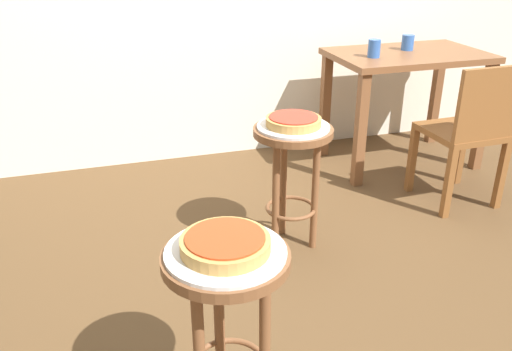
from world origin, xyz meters
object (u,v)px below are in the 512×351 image
(pizza_foreground, at_px, (225,244))
(stool_middle, at_px, (292,160))
(pizza_middle, at_px, (293,121))
(stool_foreground, at_px, (227,300))
(wooden_chair, at_px, (470,130))
(cup_near_edge, at_px, (374,48))
(serving_plate_middle, at_px, (293,127))
(serving_plate_foreground, at_px, (226,252))
(dining_table, at_px, (406,72))
(cup_far_edge, at_px, (408,42))

(pizza_foreground, relative_size, stool_middle, 0.41)
(pizza_foreground, height_order, stool_middle, pizza_foreground)
(pizza_middle, bearing_deg, stool_middle, -93.58)
(stool_foreground, bearing_deg, wooden_chair, 32.90)
(pizza_middle, bearing_deg, stool_foreground, -120.84)
(stool_middle, height_order, wooden_chair, wooden_chair)
(stool_foreground, bearing_deg, cup_near_edge, 50.97)
(pizza_middle, bearing_deg, wooden_chair, 6.89)
(stool_middle, xyz_separation_m, pizza_middle, (0.00, 0.00, 0.20))
(serving_plate_middle, bearing_deg, wooden_chair, 6.89)
(serving_plate_foreground, distance_m, dining_table, 2.45)
(pizza_foreground, height_order, pizza_middle, same)
(pizza_middle, relative_size, cup_far_edge, 2.64)
(serving_plate_middle, bearing_deg, stool_foreground, -120.84)
(stool_middle, height_order, cup_near_edge, cup_near_edge)
(cup_far_edge, bearing_deg, pizza_middle, -142.05)
(dining_table, height_order, cup_far_edge, cup_far_edge)
(cup_far_edge, bearing_deg, stool_foreground, -132.79)
(stool_foreground, height_order, stool_middle, same)
(stool_foreground, height_order, pizza_foreground, pizza_foreground)
(stool_middle, bearing_deg, serving_plate_middle, 90.00)
(pizza_middle, bearing_deg, dining_table, 36.47)
(wooden_chair, bearing_deg, pizza_middle, -173.11)
(serving_plate_foreground, bearing_deg, serving_plate_middle, 59.16)
(stool_foreground, xyz_separation_m, cup_far_edge, (1.71, 1.85, 0.34))
(stool_foreground, xyz_separation_m, pizza_foreground, (-0.00, -0.00, 0.20))
(dining_table, bearing_deg, pizza_foreground, -133.38)
(serving_plate_foreground, xyz_separation_m, cup_far_edge, (1.71, 1.85, 0.17))
(dining_table, distance_m, cup_far_edge, 0.20)
(pizza_middle, distance_m, cup_near_edge, 1.12)
(cup_near_edge, relative_size, wooden_chair, 0.13)
(cup_near_edge, bearing_deg, cup_far_edge, 22.44)
(pizza_foreground, relative_size, wooden_chair, 0.31)
(pizza_foreground, bearing_deg, serving_plate_foreground, 90.00)
(stool_middle, distance_m, wooden_chair, 1.13)
(serving_plate_foreground, distance_m, wooden_chair, 2.03)
(stool_middle, bearing_deg, dining_table, 36.47)
(dining_table, bearing_deg, wooden_chair, -88.96)
(serving_plate_foreground, bearing_deg, stool_foreground, 45.00)
(serving_plate_foreground, bearing_deg, wooden_chair, 32.90)
(pizza_middle, relative_size, dining_table, 0.26)
(serving_plate_middle, height_order, pizza_middle, pizza_middle)
(dining_table, distance_m, wooden_chair, 0.71)
(stool_middle, bearing_deg, wooden_chair, 6.89)
(pizza_foreground, bearing_deg, pizza_middle, 59.16)
(pizza_foreground, distance_m, cup_far_edge, 2.52)
(serving_plate_middle, relative_size, pizza_middle, 1.32)
(dining_table, relative_size, wooden_chair, 1.18)
(cup_near_edge, xyz_separation_m, wooden_chair, (0.31, -0.62, -0.36))
(serving_plate_middle, relative_size, wooden_chair, 0.41)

